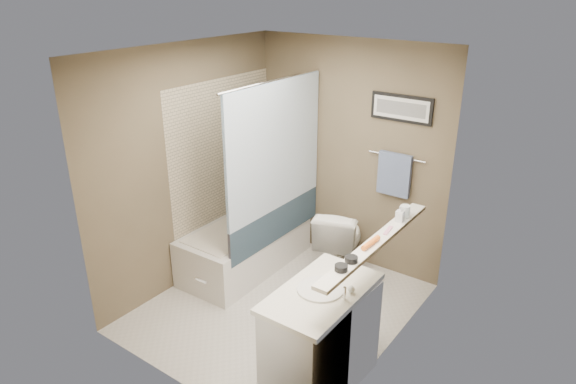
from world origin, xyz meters
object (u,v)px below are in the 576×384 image
Objects in this scene: glass_jar at (405,211)px; bathtub at (246,246)px; candle_bowl_far at (351,259)px; hair_brush_front at (371,243)px; soap_bottle at (400,213)px; vanity at (321,340)px; candle_bowl_near at (341,268)px; toilet at (340,240)px.

bathtub is at bearing 178.16° from glass_jar.
hair_brush_front is at bearing 90.00° from candle_bowl_far.
vanity is at bearing -102.22° from soap_bottle.
candle_bowl_near is at bearing -90.00° from hair_brush_front.
bathtub is 15.00× the size of glass_jar.
soap_bottle reaches higher than candle_bowl_near.
vanity is 0.76m from candle_bowl_near.
toilet is (0.89, 0.48, 0.14)m from bathtub.
bathtub is at bearing 151.14° from vanity.
bathtub is 16.67× the size of candle_bowl_near.
soap_bottle is (0.00, 0.93, 0.05)m from candle_bowl_near.
vanity is (0.71, -1.49, 0.01)m from toilet.
vanity is (1.60, -1.01, 0.15)m from bathtub.
candle_bowl_far is at bearing -29.05° from bathtub.
candle_bowl_far is 0.79m from soap_bottle.
hair_brush_front reaches higher than candle_bowl_far.
toilet is 0.86× the size of vanity.
glass_jar is at bearing -2.94° from bathtub.
bathtub is 2.01m from glass_jar.
bathtub is 2.27m from candle_bowl_near.
bathtub is 2.10m from hair_brush_front.
glass_jar is 0.74× the size of soap_bottle.
soap_bottle is at bearing 90.00° from hair_brush_front.
soap_bottle is (0.00, 0.50, 0.05)m from hair_brush_front.
candle_bowl_near is 0.93m from soap_bottle.
toilet is at bearing 149.21° from glass_jar.
glass_jar reaches higher than hair_brush_front.
candle_bowl_far is (0.19, 0.06, 0.73)m from vanity.
candle_bowl_near reaches higher than vanity.
vanity is at bearing 158.00° from candle_bowl_near.
vanity is 10.00× the size of candle_bowl_near.
hair_brush_front reaches higher than toilet.
candle_bowl_far is 0.67× the size of soap_bottle.
vanity is 6.66× the size of soap_bottle.
hair_brush_front reaches higher than bathtub.
toilet is at bearing 128.29° from hair_brush_front.
hair_brush_front is (0.00, 0.43, 0.00)m from candle_bowl_near.
glass_jar reaches higher than candle_bowl_near.
soap_bottle is (0.00, -0.10, 0.02)m from glass_jar.
toilet is 8.63× the size of candle_bowl_far.
candle_bowl_near and candle_bowl_far have the same top height.
soap_bottle reaches higher than glass_jar.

